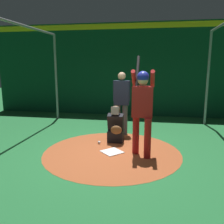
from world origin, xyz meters
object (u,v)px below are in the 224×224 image
object	(u,v)px
baseball_0	(135,141)
home_plate	(112,152)
umpire	(122,100)
baseball_1	(99,142)
batter	(142,105)
catcher	(116,128)

from	to	relation	value
baseball_0	home_plate	bearing A→B (deg)	-29.41
umpire	baseball_0	bearing A→B (deg)	33.16
umpire	baseball_1	bearing A→B (deg)	-24.15
batter	baseball_1	size ratio (longest dim) A/B	29.57
catcher	baseball_0	distance (m)	0.60
umpire	baseball_0	xyz separation A→B (m)	(0.68, 0.44, -0.97)
home_plate	baseball_0	size ratio (longest dim) A/B	5.68
batter	catcher	size ratio (longest dim) A/B	2.28
home_plate	baseball_1	world-z (taller)	baseball_1
batter	umpire	world-z (taller)	batter
home_plate	baseball_0	xyz separation A→B (m)	(-0.81, 0.46, 0.03)
home_plate	baseball_1	size ratio (longest dim) A/B	5.68
batter	baseball_0	size ratio (longest dim) A/B	29.57
batter	catcher	bearing A→B (deg)	-140.12
batter	baseball_1	distance (m)	1.66
umpire	catcher	bearing A→B (deg)	-4.00
baseball_1	umpire	bearing A→B (deg)	155.85
catcher	baseball_1	distance (m)	0.57
batter	umpire	distance (m)	1.70
catcher	baseball_1	size ratio (longest dim) A/B	12.99
catcher	baseball_0	xyz separation A→B (m)	(-0.04, 0.50, -0.33)
catcher	umpire	world-z (taller)	umpire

